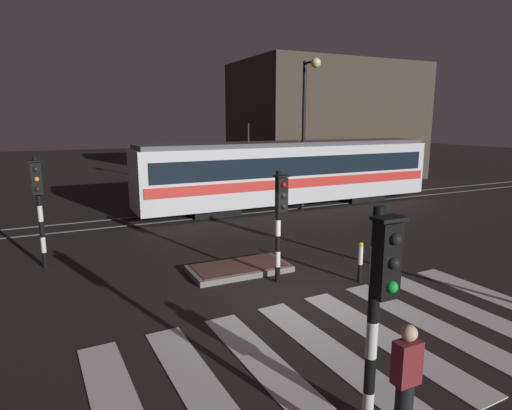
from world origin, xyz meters
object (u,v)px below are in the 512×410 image
traffic_light_corner_far_left (38,196)px  pedestrian_waiting_at_kerb (405,383)px  tram (290,172)px  traffic_light_kerb_mid_left (379,302)px  street_lamp_trackside_right (307,117)px  bollard_island_edge (360,262)px  traffic_light_median_centre (280,211)px

traffic_light_corner_far_left → pedestrian_waiting_at_kerb: traffic_light_corner_far_left is taller
tram → traffic_light_kerb_mid_left: bearing=-116.7°
traffic_light_kerb_mid_left → street_lamp_trackside_right: bearing=60.9°
traffic_light_corner_far_left → bollard_island_edge: size_ratio=2.95×
traffic_light_kerb_mid_left → bollard_island_edge: size_ratio=3.00×
traffic_light_median_centre → pedestrian_waiting_at_kerb: traffic_light_median_centre is taller
tram → pedestrian_waiting_at_kerb: size_ratio=9.12×
traffic_light_kerb_mid_left → pedestrian_waiting_at_kerb: (0.63, 0.11, -1.32)m
street_lamp_trackside_right → bollard_island_edge: bearing=-113.2°
traffic_light_corner_far_left → traffic_light_median_centre: traffic_light_corner_far_left is taller
bollard_island_edge → traffic_light_corner_far_left: bearing=147.3°
traffic_light_median_centre → tram: tram is taller
traffic_light_corner_far_left → bollard_island_edge: (7.63, -4.90, -1.60)m
traffic_light_median_centre → traffic_light_corner_far_left: bearing=144.6°
tram → traffic_light_corner_far_left: bearing=-155.9°
traffic_light_corner_far_left → traffic_light_kerb_mid_left: size_ratio=0.98×
traffic_light_median_centre → bollard_island_edge: bearing=-24.0°
traffic_light_corner_far_left → tram: (11.25, 5.03, -0.42)m
traffic_light_kerb_mid_left → pedestrian_waiting_at_kerb: traffic_light_kerb_mid_left is taller
pedestrian_waiting_at_kerb → traffic_light_median_centre: bearing=77.3°
traffic_light_kerb_mid_left → street_lamp_trackside_right: street_lamp_trackside_right is taller
traffic_light_kerb_mid_left → bollard_island_edge: bearing=52.2°
street_lamp_trackside_right → pedestrian_waiting_at_kerb: street_lamp_trackside_right is taller
traffic_light_kerb_mid_left → tram: tram is taller
pedestrian_waiting_at_kerb → bollard_island_edge: bearing=56.3°
traffic_light_median_centre → pedestrian_waiting_at_kerb: 6.10m
traffic_light_median_centre → tram: 10.64m
traffic_light_median_centre → tram: bearing=58.2°
traffic_light_kerb_mid_left → bollard_island_edge: traffic_light_kerb_mid_left is taller
pedestrian_waiting_at_kerb → street_lamp_trackside_right: bearing=62.8°
traffic_light_median_centre → bollard_island_edge: 2.60m
traffic_light_corner_far_left → pedestrian_waiting_at_kerb: size_ratio=1.92×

